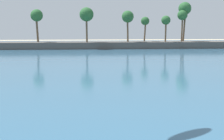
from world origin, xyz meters
TOP-DOWN VIEW (x-y plane):
  - sea at (0.00, 64.86)m, footprint 220.00×116.14m
  - palm_headland at (1.39, 82.96)m, footprint 93.02×6.35m

SIDE VIEW (x-z plane):
  - sea at x=0.00m, z-range 0.00..0.06m
  - palm_headland at x=1.39m, z-range -3.93..8.46m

